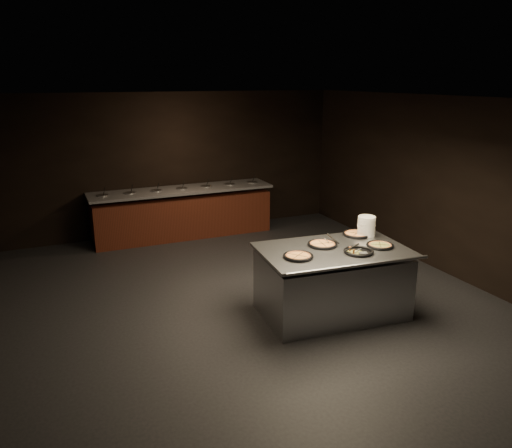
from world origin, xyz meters
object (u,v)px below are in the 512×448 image
(plate_stack, at_px, (366,226))
(pan_cheese_whole, at_px, (322,244))
(pan_veggie_whole, at_px, (298,256))
(serving_counter, at_px, (332,283))

(plate_stack, height_order, pan_cheese_whole, plate_stack)
(plate_stack, height_order, pan_veggie_whole, plate_stack)
(plate_stack, relative_size, pan_veggie_whole, 0.74)
(serving_counter, xyz_separation_m, pan_veggie_whole, (-0.60, -0.11, 0.52))
(pan_cheese_whole, bearing_deg, plate_stack, 8.91)
(serving_counter, bearing_deg, pan_cheese_whole, 115.77)
(serving_counter, bearing_deg, pan_veggie_whole, -164.58)
(serving_counter, relative_size, pan_veggie_whole, 5.30)
(pan_veggie_whole, bearing_deg, plate_stack, 17.10)
(serving_counter, relative_size, pan_cheese_whole, 5.05)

